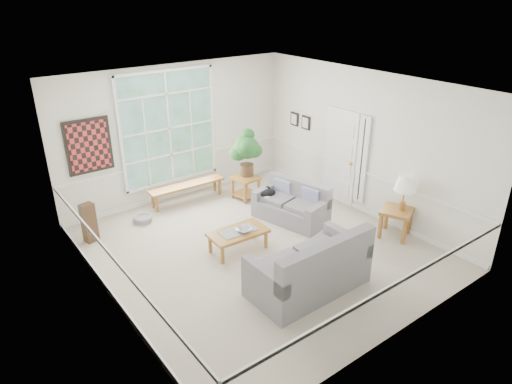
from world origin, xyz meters
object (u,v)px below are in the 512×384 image
coffee_table (238,241)px  end_table (246,187)px  loveseat_front (309,261)px  side_table (395,223)px  loveseat_right (291,202)px

coffee_table → end_table: size_ratio=2.01×
loveseat_front → coffee_table: loveseat_front is taller
side_table → loveseat_right: bearing=124.5°
loveseat_front → side_table: loveseat_front is taller
end_table → coffee_table: bearing=-129.2°
loveseat_right → side_table: 2.10m
loveseat_front → side_table: bearing=5.0°
loveseat_right → side_table: size_ratio=2.61×
loveseat_front → coffee_table: size_ratio=1.79×
end_table → side_table: (1.31, -3.15, 0.02)m
end_table → side_table: bearing=-67.5°
loveseat_front → coffee_table: (-0.23, 1.62, -0.32)m
loveseat_right → end_table: loveseat_right is taller
coffee_table → end_table: 2.27m
coffee_table → side_table: bearing=-24.4°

